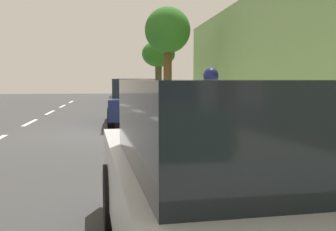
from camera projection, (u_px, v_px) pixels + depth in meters
name	position (u px, v px, depth m)	size (l,w,h in m)	color
ground	(102.00, 134.00, 11.12)	(60.66, 60.66, 0.00)	#373737
sidewalk	(251.00, 129.00, 11.66)	(3.88, 37.91, 0.14)	#B3AD8A
curb_edge	(182.00, 130.00, 11.40)	(0.16, 37.91, 0.14)	gray
lane_stripe_bike_edge	(131.00, 133.00, 11.22)	(0.12, 37.91, 0.01)	white
building_facade	(324.00, 41.00, 11.70)	(0.50, 37.91, 5.25)	#79A162
parked_sedan_silver_second	(240.00, 187.00, 2.86)	(2.07, 4.51, 1.52)	#B7BABF
parked_sedan_dark_blue_mid	(136.00, 102.00, 13.53)	(1.84, 4.40, 1.52)	navy
parked_sedan_white_far	(129.00, 91.00, 25.84)	(2.01, 4.48, 1.52)	white
bicycle_at_curb	(194.00, 143.00, 7.24)	(1.63, 0.67, 0.73)	black
cyclist_with_backpack	(212.00, 107.00, 6.76)	(0.46, 0.61, 1.71)	#C6B284
street_tree_far_end	(168.00, 32.00, 22.39)	(2.56, 2.56, 5.39)	#513C20
street_tree_corner	(158.00, 55.00, 27.43)	(2.27, 2.27, 3.99)	#4A4328
fire_hydrant	(223.00, 123.00, 8.66)	(0.22, 0.22, 0.84)	red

